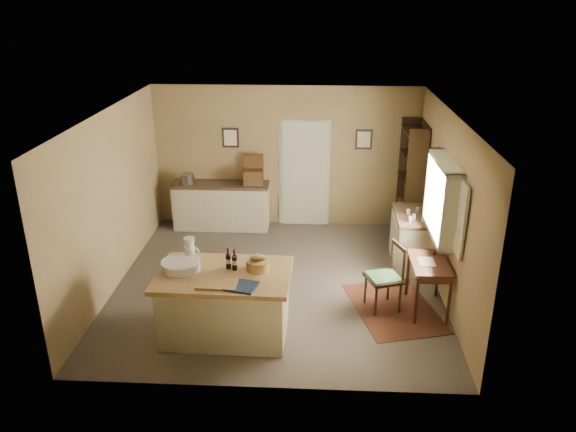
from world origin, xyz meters
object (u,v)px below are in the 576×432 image
at_px(work_island, 224,302).
at_px(right_cabinet, 412,239).
at_px(shelving_unit, 414,181).
at_px(sideboard, 222,204).
at_px(writing_desk, 429,268).
at_px(desk_chair, 383,278).

bearing_deg(work_island, right_cabinet, 39.49).
relative_size(work_island, shelving_unit, 0.82).
relative_size(work_island, sideboard, 0.95).
bearing_deg(writing_desk, sideboard, 140.24).
relative_size(writing_desk, desk_chair, 0.88).
xyz_separation_m(work_island, sideboard, (-0.62, 3.60, -0.00)).
distance_m(sideboard, writing_desk, 4.46).
relative_size(writing_desk, shelving_unit, 0.40).
distance_m(writing_desk, right_cabinet, 1.47).
bearing_deg(desk_chair, writing_desk, -18.79).
distance_m(desk_chair, right_cabinet, 1.59).
relative_size(work_island, right_cabinet, 1.57).
bearing_deg(sideboard, shelving_unit, -3.26).
relative_size(desk_chair, right_cabinet, 0.87).
bearing_deg(sideboard, writing_desk, -39.76).
height_order(right_cabinet, shelving_unit, shelving_unit).
height_order(sideboard, shelving_unit, shelving_unit).
bearing_deg(right_cabinet, desk_chair, -113.47).
distance_m(right_cabinet, shelving_unit, 1.35).
distance_m(writing_desk, desk_chair, 0.66).
bearing_deg(shelving_unit, desk_chair, -106.61).
bearing_deg(work_island, writing_desk, 16.25).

